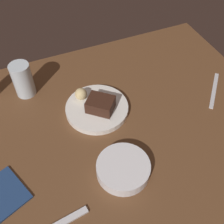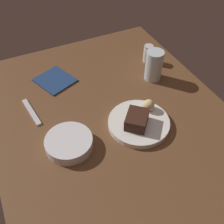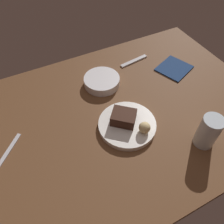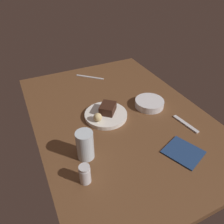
# 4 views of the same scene
# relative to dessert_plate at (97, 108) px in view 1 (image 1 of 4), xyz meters

# --- Properties ---
(dining_table) EXTENTS (1.20, 0.84, 0.03)m
(dining_table) POSITION_rel_dessert_plate_xyz_m (0.01, 0.07, -0.03)
(dining_table) COLOR brown
(dining_table) RESTS_ON ground
(dessert_plate) EXTENTS (0.22, 0.22, 0.02)m
(dessert_plate) POSITION_rel_dessert_plate_xyz_m (0.00, 0.00, 0.00)
(dessert_plate) COLOR white
(dessert_plate) RESTS_ON dining_table
(chocolate_cake_slice) EXTENTS (0.11, 0.11, 0.04)m
(chocolate_cake_slice) POSITION_rel_dessert_plate_xyz_m (-0.01, 0.01, 0.03)
(chocolate_cake_slice) COLOR #381E14
(chocolate_cake_slice) RESTS_ON dessert_plate
(bread_roll) EXTENTS (0.04, 0.04, 0.04)m
(bread_roll) POSITION_rel_dessert_plate_xyz_m (0.04, -0.06, 0.03)
(bread_roll) COLOR #DBC184
(bread_roll) RESTS_ON dessert_plate
(water_glass) EXTENTS (0.07, 0.07, 0.13)m
(water_glass) POSITION_rel_dessert_plate_xyz_m (0.21, -0.18, 0.05)
(water_glass) COLOR silver
(water_glass) RESTS_ON dining_table
(side_bowl) EXTENTS (0.16, 0.16, 0.04)m
(side_bowl) POSITION_rel_dessert_plate_xyz_m (0.02, 0.25, 0.01)
(side_bowl) COLOR silver
(side_bowl) RESTS_ON dining_table
(dessert_spoon) EXTENTS (0.15, 0.04, 0.01)m
(dessert_spoon) POSITION_rel_dessert_plate_xyz_m (0.22, 0.33, -0.01)
(dessert_spoon) COLOR silver
(dessert_spoon) RESTS_ON dining_table
(butter_knife) EXTENTS (0.14, 0.15, 0.01)m
(butter_knife) POSITION_rel_dessert_plate_xyz_m (-0.43, 0.08, -0.01)
(butter_knife) COLOR silver
(butter_knife) RESTS_ON dining_table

